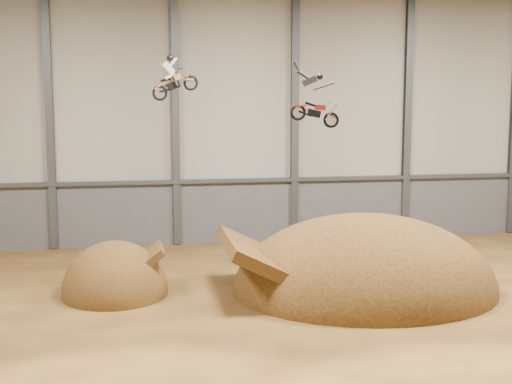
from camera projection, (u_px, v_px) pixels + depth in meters
floor at (293, 326)px, 25.99m from camera, size 40.00×40.00×0.00m
back_wall at (235, 119)px, 39.65m from camera, size 40.00×0.10×14.00m
lower_band_back at (236, 212)px, 40.29m from camera, size 39.80×0.18×3.50m
steel_rail at (236, 181)px, 39.89m from camera, size 39.80×0.35×0.20m
steel_column_1 at (50, 120)px, 37.80m from camera, size 0.40×0.36×13.90m
steel_column_2 at (176, 119)px, 38.91m from camera, size 0.40×0.36×13.90m
steel_column_3 at (295, 118)px, 40.01m from camera, size 0.40×0.36×13.90m
steel_column_4 at (407, 118)px, 41.11m from camera, size 0.40×0.36×13.90m
takeoff_ramp at (115, 293)px, 30.23m from camera, size 4.49×5.18×4.49m
landing_ramp at (364, 290)px, 30.75m from camera, size 11.40×10.09×6.58m
fmx_rider_a at (177, 73)px, 28.45m from camera, size 2.47×1.17×2.25m
fmx_rider_b at (313, 96)px, 26.70m from camera, size 2.96×1.15×2.62m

